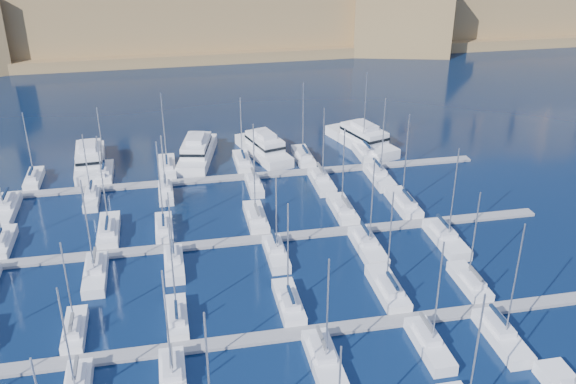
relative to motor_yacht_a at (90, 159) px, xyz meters
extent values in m
plane|color=black|center=(26.34, -41.53, -1.73)|extent=(600.00, 600.00, 0.00)
cube|color=slate|center=(26.34, -53.53, -1.53)|extent=(84.00, 2.00, 0.40)
cube|color=slate|center=(26.34, -31.53, -1.53)|extent=(84.00, 2.00, 0.40)
cube|color=slate|center=(26.34, -9.53, -1.53)|extent=(84.00, 2.00, 0.40)
cylinder|color=#9EA0A8|center=(15.60, -68.73, 6.81)|extent=(0.18, 0.18, 14.21)
cylinder|color=#9EA0A8|center=(39.27, -69.51, 6.30)|extent=(0.18, 0.18, 13.34)
cube|color=silver|center=(1.85, -48.58, -1.23)|extent=(2.37, 7.90, 1.59)
cube|color=silver|center=(1.85, -49.37, -0.08)|extent=(1.66, 3.55, 0.70)
cylinder|color=#9EA0A8|center=(1.85, -48.19, 4.84)|extent=(0.18, 0.18, 10.55)
cube|color=#595B60|center=(1.85, -49.77, 0.97)|extent=(0.35, 3.16, 0.35)
cube|color=silver|center=(13.26, -48.51, -1.23)|extent=(2.41, 8.04, 1.60)
cube|color=silver|center=(13.26, -49.32, -0.07)|extent=(1.69, 3.62, 0.70)
cylinder|color=#9EA0A8|center=(13.26, -48.11, 5.42)|extent=(0.18, 0.18, 11.69)
cube|color=#0D1C35|center=(13.26, -49.72, 0.98)|extent=(0.35, 3.22, 0.35)
cube|color=silver|center=(26.56, -48.12, -1.21)|extent=(2.65, 8.82, 1.64)
cube|color=silver|center=(26.56, -49.00, -0.04)|extent=(1.85, 3.97, 0.70)
cylinder|color=#9EA0A8|center=(26.56, -47.68, 5.84)|extent=(0.18, 0.18, 12.44)
cube|color=#0D1C35|center=(26.56, -49.44, 1.01)|extent=(0.35, 3.53, 0.35)
cube|color=silver|center=(39.20, -47.69, -1.18)|extent=(2.91, 9.69, 1.68)
cube|color=silver|center=(39.20, -48.66, 0.01)|extent=(2.03, 4.36, 0.70)
cylinder|color=#9EA0A8|center=(39.20, -47.20, 5.88)|extent=(0.18, 0.18, 12.45)
cube|color=#0D1C35|center=(39.20, -49.14, 1.06)|extent=(0.35, 3.87, 0.35)
cube|color=silver|center=(49.86, -48.33, -1.22)|extent=(2.52, 8.41, 1.62)
cube|color=silver|center=(49.86, -49.17, -0.06)|extent=(1.77, 3.78, 0.70)
cylinder|color=#9EA0A8|center=(49.86, -47.91, 5.47)|extent=(0.18, 0.18, 11.75)
cube|color=#595B60|center=(49.86, -49.59, 0.99)|extent=(0.35, 3.36, 0.35)
cube|color=silver|center=(3.02, -57.94, -0.05)|extent=(1.79, 3.84, 0.70)
cylinder|color=#9EA0A8|center=(3.02, -59.22, 5.59)|extent=(0.18, 0.18, 11.98)
cube|color=#595B60|center=(3.02, -57.52, 1.00)|extent=(0.35, 3.41, 0.35)
cube|color=silver|center=(12.40, -58.96, -1.20)|extent=(2.66, 8.85, 1.64)
cube|color=silver|center=(12.40, -58.07, -0.03)|extent=(1.86, 3.98, 0.70)
cylinder|color=#9EA0A8|center=(12.40, -59.40, 5.98)|extent=(0.18, 0.18, 12.72)
cube|color=#595B60|center=(12.40, -57.63, 1.02)|extent=(0.35, 3.54, 0.35)
cube|color=silver|center=(28.14, -59.38, -1.18)|extent=(2.91, 9.69, 1.68)
cube|color=silver|center=(28.14, -58.41, 0.01)|extent=(2.03, 4.36, 0.70)
cylinder|color=#9EA0A8|center=(28.14, -59.86, 5.81)|extent=(0.18, 0.18, 12.30)
cube|color=#595B60|center=(28.14, -57.92, 1.06)|extent=(0.35, 3.87, 0.35)
cube|color=silver|center=(40.08, -58.95, -1.21)|extent=(2.65, 8.83, 1.64)
cube|color=silver|center=(40.08, -58.07, -0.03)|extent=(1.86, 3.98, 0.70)
cylinder|color=#9EA0A8|center=(40.08, -59.39, 5.92)|extent=(0.18, 0.18, 12.60)
cube|color=#595B60|center=(40.08, -57.62, 1.02)|extent=(0.35, 3.53, 0.35)
cube|color=silver|center=(48.52, -59.24, -1.19)|extent=(2.82, 9.41, 1.67)
cube|color=silver|center=(48.52, -58.30, -0.01)|extent=(1.98, 4.24, 0.70)
cylinder|color=#9EA0A8|center=(48.52, -59.71, 6.58)|extent=(0.18, 0.18, 13.87)
cube|color=#0D1C35|center=(48.52, -57.83, 1.04)|extent=(0.35, 3.77, 0.35)
cube|color=silver|center=(-9.95, -26.23, -1.21)|extent=(2.58, 8.60, 1.63)
cube|color=silver|center=(-9.95, -27.09, -0.05)|extent=(1.81, 3.87, 0.70)
cube|color=silver|center=(4.47, -25.65, -1.18)|extent=(2.93, 9.76, 1.69)
cube|color=silver|center=(4.47, -26.63, 0.01)|extent=(2.05, 4.39, 0.70)
cylinder|color=#9EA0A8|center=(4.47, -25.17, 6.54)|extent=(0.18, 0.18, 13.75)
cube|color=#0D1C35|center=(4.47, -27.12, 1.06)|extent=(0.35, 3.90, 0.35)
cube|color=silver|center=(12.34, -26.42, -1.22)|extent=(2.46, 8.21, 1.61)
cube|color=silver|center=(12.34, -27.25, -0.07)|extent=(1.73, 3.70, 0.70)
cylinder|color=#9EA0A8|center=(12.34, -26.01, 5.95)|extent=(0.18, 0.18, 12.73)
cube|color=#0D1C35|center=(12.34, -27.66, 0.98)|extent=(0.35, 3.29, 0.35)
cube|color=silver|center=(26.01, -25.86, -1.19)|extent=(2.80, 9.34, 1.67)
cube|color=silver|center=(26.01, -26.80, -0.01)|extent=(1.96, 4.20, 0.70)
cylinder|color=#9EA0A8|center=(26.01, -25.40, 6.68)|extent=(0.18, 0.18, 14.08)
cube|color=#595B60|center=(26.01, -27.26, 1.04)|extent=(0.35, 3.73, 0.35)
cube|color=silver|center=(39.56, -25.81, -1.19)|extent=(2.83, 9.45, 1.67)
cube|color=silver|center=(39.56, -26.75, 0.00)|extent=(1.98, 4.25, 0.70)
cylinder|color=#9EA0A8|center=(39.56, -25.34, 5.87)|extent=(0.18, 0.18, 12.44)
cube|color=#595B60|center=(39.56, -27.23, 1.05)|extent=(0.35, 3.78, 0.35)
cube|color=silver|center=(49.56, -25.59, -1.18)|extent=(2.96, 9.88, 1.69)
cube|color=silver|center=(49.56, -26.58, 0.02)|extent=(2.07, 4.44, 0.70)
cylinder|color=#9EA0A8|center=(49.56, -25.10, 6.56)|extent=(0.18, 0.18, 13.79)
cube|color=#0D1C35|center=(49.56, -27.08, 1.07)|extent=(0.35, 3.95, 0.35)
cube|color=silver|center=(3.35, -37.22, -1.19)|extent=(2.81, 9.37, 1.67)
cube|color=silver|center=(3.35, -36.28, -0.01)|extent=(1.97, 4.22, 0.70)
cylinder|color=#9EA0A8|center=(3.35, -37.68, 6.10)|extent=(0.18, 0.18, 12.91)
cube|color=#595B60|center=(3.35, -35.81, 1.04)|extent=(0.35, 3.75, 0.35)
cube|color=silver|center=(13.39, -36.70, -1.22)|extent=(2.50, 8.34, 1.62)
cube|color=silver|center=(13.39, -35.87, -0.06)|extent=(1.75, 3.75, 0.70)
cylinder|color=#9EA0A8|center=(13.39, -37.12, 4.66)|extent=(0.18, 0.18, 10.14)
cube|color=#0D1C35|center=(13.39, -35.45, 0.99)|extent=(0.35, 3.34, 0.35)
cube|color=silver|center=(27.10, -36.81, -1.21)|extent=(2.57, 8.56, 1.63)
cube|color=silver|center=(27.10, -35.95, -0.05)|extent=(1.80, 3.85, 0.70)
cylinder|color=#9EA0A8|center=(27.10, -37.24, 5.12)|extent=(0.18, 0.18, 11.04)
cube|color=#0D1C35|center=(27.10, -35.53, 1.00)|extent=(0.35, 3.42, 0.35)
cube|color=silver|center=(39.93, -37.50, -1.18)|extent=(2.98, 9.93, 1.70)
cube|color=silver|center=(39.93, -36.50, 0.02)|extent=(2.09, 4.47, 0.70)
cylinder|color=#9EA0A8|center=(39.93, -37.99, 6.08)|extent=(0.18, 0.18, 12.83)
cube|color=#0D1C35|center=(39.93, -36.01, 1.07)|extent=(0.35, 3.97, 0.35)
cube|color=silver|center=(51.44, -37.68, -1.17)|extent=(3.09, 10.30, 1.72)
cube|color=silver|center=(51.44, -36.65, 0.04)|extent=(2.16, 4.64, 0.70)
cylinder|color=#9EA0A8|center=(51.44, -38.20, 6.34)|extent=(0.18, 0.18, 13.30)
cube|color=#0D1C35|center=(51.44, -36.14, 1.09)|extent=(0.35, 4.12, 0.35)
cube|color=silver|center=(-9.01, -4.42, -1.22)|extent=(2.47, 8.23, 1.61)
cube|color=silver|center=(-9.01, -5.24, -0.06)|extent=(1.73, 3.70, 0.70)
cylinder|color=#9EA0A8|center=(-9.01, -4.01, 5.14)|extent=(0.18, 0.18, 11.11)
cube|color=#0D1C35|center=(-9.01, -5.65, 0.99)|extent=(0.35, 3.29, 0.35)
cube|color=silver|center=(2.76, -4.11, -1.21)|extent=(2.65, 8.84, 1.64)
cube|color=silver|center=(2.76, -5.00, -0.03)|extent=(1.86, 3.98, 0.70)
cylinder|color=#9EA0A8|center=(2.76, -3.67, 5.17)|extent=(0.18, 0.18, 11.11)
cube|color=#0D1C35|center=(2.76, -5.44, 1.02)|extent=(0.35, 3.53, 0.35)
cube|color=silver|center=(13.46, -3.76, -1.19)|extent=(2.86, 9.54, 1.68)
cube|color=silver|center=(13.46, -4.72, 0.00)|extent=(2.00, 4.29, 0.70)
cylinder|color=#9EA0A8|center=(13.46, -3.29, 6.08)|extent=(0.18, 0.18, 12.85)
cube|color=#0D1C35|center=(13.46, -5.19, 1.05)|extent=(0.35, 3.82, 0.35)
cube|color=silver|center=(26.93, -4.06, -1.20)|extent=(2.69, 8.95, 1.65)
cube|color=silver|center=(26.93, -4.95, -0.03)|extent=(1.88, 4.03, 0.70)
cylinder|color=#9EA0A8|center=(26.93, -3.61, 5.25)|extent=(0.18, 0.18, 11.27)
cube|color=#0D1C35|center=(26.93, -5.40, 1.02)|extent=(0.35, 3.58, 0.35)
cube|color=silver|center=(38.24, -3.85, -1.19)|extent=(2.81, 9.36, 1.67)
cube|color=silver|center=(38.24, -4.79, -0.01)|extent=(1.97, 4.21, 0.70)
cylinder|color=#9EA0A8|center=(38.24, -3.38, 6.26)|extent=(0.18, 0.18, 13.23)
cube|color=#0D1C35|center=(38.24, -5.25, 1.04)|extent=(0.35, 3.75, 0.35)
cube|color=silver|center=(49.93, -3.66, -1.18)|extent=(2.92, 9.75, 1.69)
cube|color=silver|center=(49.93, -4.63, 0.01)|extent=(2.05, 4.39, 0.70)
cylinder|color=#9EA0A8|center=(49.93, -3.17, 6.84)|extent=(0.18, 0.18, 14.37)
cube|color=#0D1C35|center=(49.93, -5.12, 1.06)|extent=(0.35, 3.90, 0.35)
cube|color=silver|center=(-11.52, -15.94, -1.16)|extent=(3.25, 10.82, 1.74)
cube|color=silver|center=(-11.52, -14.86, 0.06)|extent=(2.27, 4.87, 0.70)
cube|color=#0D1C35|center=(-11.52, -14.32, 1.11)|extent=(0.35, 4.33, 0.35)
cube|color=silver|center=(1.26, -14.32, -1.24)|extent=(2.27, 7.58, 1.58)
cube|color=silver|center=(1.26, -13.56, -0.10)|extent=(1.59, 3.41, 0.70)
cylinder|color=#9EA0A8|center=(1.26, -14.70, 4.79)|extent=(0.18, 0.18, 10.47)
cube|color=#0D1C35|center=(1.26, -13.18, 0.95)|extent=(0.35, 3.03, 0.35)
cube|color=silver|center=(12.94, -14.35, -1.24)|extent=(2.29, 7.63, 1.58)
cube|color=silver|center=(12.94, -13.58, -0.09)|extent=(1.60, 3.43, 0.70)
cylinder|color=#9EA0A8|center=(12.94, -14.73, 4.28)|extent=(0.18, 0.18, 9.45)
cube|color=#0D1C35|center=(12.94, -13.20, 0.96)|extent=(0.35, 3.05, 0.35)
cube|color=silver|center=(27.50, -14.38, -1.23)|extent=(2.31, 7.70, 1.58)
cube|color=silver|center=(27.50, -13.61, -0.09)|extent=(1.62, 3.46, 0.70)
cylinder|color=#9EA0A8|center=(27.50, -14.77, 4.49)|extent=(0.18, 0.18, 9.86)
cube|color=#595B60|center=(27.50, -13.23, 0.96)|extent=(0.35, 3.08, 0.35)
cube|color=silver|center=(38.91, -15.24, -1.19)|extent=(2.82, 9.42, 1.67)
cube|color=silver|center=(38.91, -14.30, -0.01)|extent=(1.98, 4.24, 0.70)
cylinder|color=#9EA0A8|center=(38.91, -15.71, 5.88)|extent=(0.18, 0.18, 12.48)
cube|color=#595B60|center=(38.91, -13.83, 1.04)|extent=(0.35, 3.77, 0.35)
cube|color=silver|center=(49.07, -15.39, -1.18)|extent=(2.91, 9.71, 1.69)
cube|color=silver|center=(49.07, -14.41, 0.01)|extent=(2.04, 4.37, 0.70)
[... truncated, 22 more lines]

